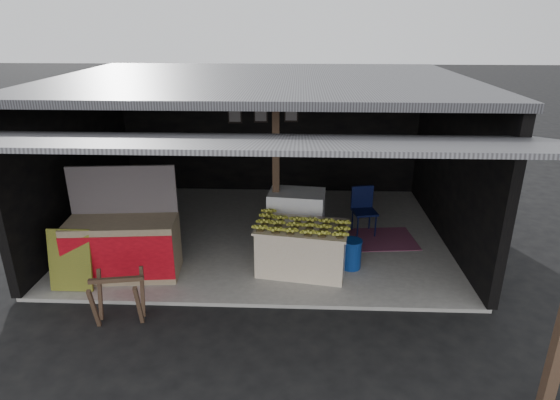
{
  "coord_description": "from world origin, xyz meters",
  "views": [
    {
      "loc": [
        0.69,
        -5.8,
        3.95
      ],
      "look_at": [
        0.38,
        1.56,
        1.1
      ],
      "focal_mm": 30.0,
      "sensor_mm": 36.0,
      "label": 1
    }
  ],
  "objects_px": {
    "white_crate": "(296,220)",
    "water_barrel": "(351,255)",
    "plastic_chair": "(363,206)",
    "sawhorse": "(118,294)",
    "banana_table": "(302,248)",
    "neighbor_stall": "(124,245)"
  },
  "relations": [
    {
      "from": "white_crate",
      "to": "water_barrel",
      "type": "height_order",
      "value": "white_crate"
    },
    {
      "from": "white_crate",
      "to": "plastic_chair",
      "type": "height_order",
      "value": "white_crate"
    },
    {
      "from": "sawhorse",
      "to": "water_barrel",
      "type": "distance_m",
      "value": 3.69
    },
    {
      "from": "white_crate",
      "to": "plastic_chair",
      "type": "xyz_separation_m",
      "value": [
        1.28,
        0.73,
        0.0
      ]
    },
    {
      "from": "white_crate",
      "to": "water_barrel",
      "type": "relative_size",
      "value": 2.26
    },
    {
      "from": "banana_table",
      "to": "neighbor_stall",
      "type": "relative_size",
      "value": 0.9
    },
    {
      "from": "banana_table",
      "to": "neighbor_stall",
      "type": "bearing_deg",
      "value": -165.68
    },
    {
      "from": "water_barrel",
      "to": "sawhorse",
      "type": "bearing_deg",
      "value": -154.74
    },
    {
      "from": "sawhorse",
      "to": "plastic_chair",
      "type": "height_order",
      "value": "plastic_chair"
    },
    {
      "from": "sawhorse",
      "to": "neighbor_stall",
      "type": "bearing_deg",
      "value": 95.83
    },
    {
      "from": "banana_table",
      "to": "neighbor_stall",
      "type": "xyz_separation_m",
      "value": [
        -2.85,
        -0.25,
        0.12
      ]
    },
    {
      "from": "sawhorse",
      "to": "plastic_chair",
      "type": "relative_size",
      "value": 0.8
    },
    {
      "from": "neighbor_stall",
      "to": "plastic_chair",
      "type": "bearing_deg",
      "value": 18.8
    },
    {
      "from": "water_barrel",
      "to": "plastic_chair",
      "type": "distance_m",
      "value": 1.51
    },
    {
      "from": "banana_table",
      "to": "water_barrel",
      "type": "bearing_deg",
      "value": 17.64
    },
    {
      "from": "white_crate",
      "to": "neighbor_stall",
      "type": "height_order",
      "value": "neighbor_stall"
    },
    {
      "from": "sawhorse",
      "to": "plastic_chair",
      "type": "distance_m",
      "value": 4.77
    },
    {
      "from": "banana_table",
      "to": "water_barrel",
      "type": "height_order",
      "value": "banana_table"
    },
    {
      "from": "sawhorse",
      "to": "plastic_chair",
      "type": "bearing_deg",
      "value": 29.44
    },
    {
      "from": "water_barrel",
      "to": "plastic_chair",
      "type": "height_order",
      "value": "plastic_chair"
    },
    {
      "from": "neighbor_stall",
      "to": "sawhorse",
      "type": "bearing_deg",
      "value": -79.73
    },
    {
      "from": "water_barrel",
      "to": "neighbor_stall",
      "type": "bearing_deg",
      "value": -174.29
    }
  ]
}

